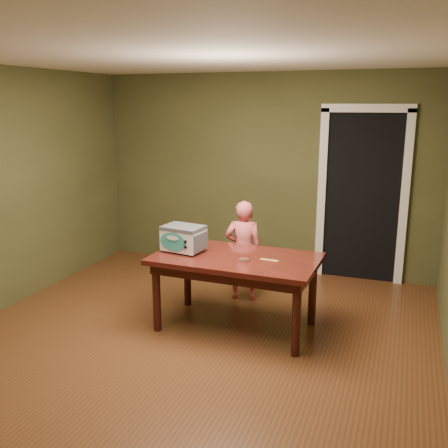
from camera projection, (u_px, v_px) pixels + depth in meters
name	position (u px, v px, depth m)	size (l,w,h in m)	color
floor	(186.00, 347.00, 4.65)	(5.00, 5.00, 0.00)	brown
room_shell	(182.00, 164.00, 4.24)	(4.52, 5.02, 2.61)	#4D4E2A
doorway	(364.00, 194.00, 6.49)	(1.10, 0.66, 2.25)	black
dining_table	(236.00, 266.00, 4.90)	(1.62, 0.93, 0.75)	#36110C
toy_oven	(183.00, 238.00, 5.01)	(0.46, 0.34, 0.26)	#4C4F54
baking_pan	(244.00, 260.00, 4.74)	(0.10, 0.10, 0.02)	silver
spatula	(269.00, 260.00, 4.75)	(0.18, 0.03, 0.01)	#F4DD6A
child	(243.00, 251.00, 5.66)	(0.42, 0.28, 1.16)	#EF6269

